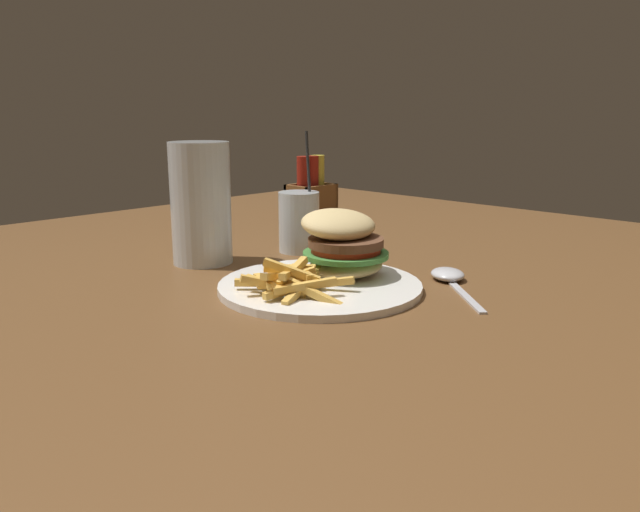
# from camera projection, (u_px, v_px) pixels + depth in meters

# --- Properties ---
(dining_table) EXTENTS (1.50, 1.35, 0.70)m
(dining_table) POSITION_uv_depth(u_px,v_px,m) (296.00, 327.00, 1.02)
(dining_table) COLOR brown
(dining_table) RESTS_ON ground_plane
(meal_plate_near) EXTENTS (0.27, 0.27, 0.11)m
(meal_plate_near) POSITION_uv_depth(u_px,v_px,m) (330.00, 263.00, 0.85)
(meal_plate_near) COLOR white
(meal_plate_near) RESTS_ON dining_table
(beer_glass) EXTENTS (0.09, 0.09, 0.19)m
(beer_glass) POSITION_uv_depth(u_px,v_px,m) (201.00, 206.00, 0.97)
(beer_glass) COLOR silver
(beer_glass) RESTS_ON dining_table
(juice_glass) EXTENTS (0.07, 0.07, 0.20)m
(juice_glass) POSITION_uv_depth(u_px,v_px,m) (299.00, 223.00, 1.06)
(juice_glass) COLOR silver
(juice_glass) RESTS_ON dining_table
(spoon) EXTENTS (0.14, 0.16, 0.02)m
(spoon) POSITION_uv_depth(u_px,v_px,m) (449.00, 276.00, 0.88)
(spoon) COLOR silver
(spoon) RESTS_ON dining_table
(condiment_caddy) EXTENTS (0.10, 0.07, 0.14)m
(condiment_caddy) POSITION_uv_depth(u_px,v_px,m) (311.00, 194.00, 1.39)
(condiment_caddy) COLOR brown
(condiment_caddy) RESTS_ON dining_table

